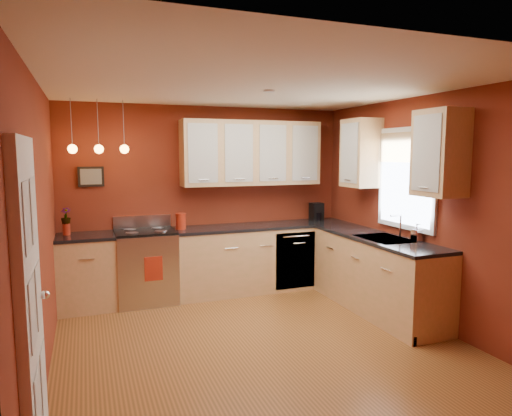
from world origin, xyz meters
name	(u,v)px	position (x,y,z in m)	size (l,w,h in m)	color
floor	(261,344)	(0.00, 0.00, 0.00)	(4.20, 4.20, 0.00)	#9A5A2D
ceiling	(262,85)	(0.00, 0.00, 2.60)	(4.00, 4.20, 0.02)	white
wall_back	(208,199)	(0.00, 2.10, 1.30)	(4.00, 0.02, 2.60)	maroon
wall_front	(397,269)	(0.00, -2.10, 1.30)	(4.00, 0.02, 2.60)	maroon
wall_left	(40,231)	(-2.00, 0.00, 1.30)	(0.02, 4.20, 2.60)	maroon
wall_right	(424,210)	(2.00, 0.00, 1.30)	(0.02, 4.20, 2.60)	maroon
base_cabinets_back_left	(87,273)	(-1.65, 1.80, 0.45)	(0.70, 0.60, 0.90)	tan
base_cabinets_back_right	(263,258)	(0.73, 1.80, 0.45)	(2.54, 0.60, 0.90)	tan
base_cabinets_right	(376,275)	(1.70, 0.45, 0.45)	(0.60, 2.10, 0.90)	tan
counter_back_left	(85,237)	(-1.65, 1.80, 0.92)	(0.70, 0.62, 0.04)	black
counter_back_right	(263,226)	(0.73, 1.80, 0.92)	(2.54, 0.62, 0.04)	black
counter_right	(377,238)	(1.70, 0.45, 0.92)	(0.62, 2.10, 0.04)	black
gas_range	(146,266)	(-0.92, 1.80, 0.48)	(0.76, 0.64, 1.11)	#B5B6BA
dishwasher_front	(295,260)	(1.10, 1.51, 0.45)	(0.60, 0.02, 0.80)	#B5B6BA
sink	(385,240)	(1.70, 0.30, 0.92)	(0.50, 0.70, 0.33)	gray
window	(406,175)	(1.97, 0.30, 1.69)	(0.06, 1.02, 1.22)	white
door_left_wall	(30,307)	(-1.97, -1.20, 1.03)	(0.12, 0.82, 2.05)	white
upper_cabinets_back	(252,153)	(0.60, 1.93, 1.95)	(2.00, 0.35, 0.90)	tan
upper_cabinets_right	(395,153)	(1.82, 0.32, 1.95)	(0.35, 1.95, 0.90)	tan
wall_picture	(91,177)	(-1.55, 2.08, 1.65)	(0.32, 0.03, 0.26)	black
pendant_lights	(99,148)	(-1.45, 1.75, 2.01)	(0.71, 0.11, 0.66)	gray
red_canister	(181,221)	(-0.45, 1.81, 1.05)	(0.14, 0.14, 0.21)	#9F2311
red_vase	(66,229)	(-1.87, 1.89, 1.01)	(0.09, 0.09, 0.14)	#9F2311
flowers	(66,216)	(-1.87, 1.89, 1.17)	(0.12, 0.12, 0.22)	#9F2311
coffee_maker	(317,212)	(1.64, 1.91, 1.06)	(0.20, 0.19, 0.26)	black
soap_pump	(417,233)	(1.91, 0.00, 1.05)	(0.10, 0.10, 0.21)	white
dish_towel	(154,269)	(-0.87, 1.47, 0.52)	(0.22, 0.02, 0.30)	#9F2311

